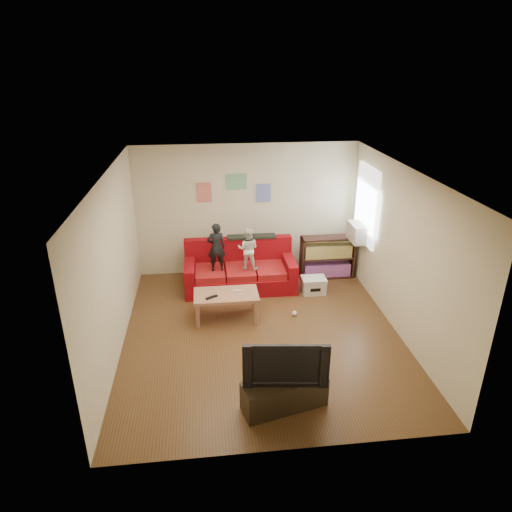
{
  "coord_description": "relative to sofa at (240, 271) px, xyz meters",
  "views": [
    {
      "loc": [
        -0.84,
        -6.42,
        4.2
      ],
      "look_at": [
        0.0,
        0.8,
        1.05
      ],
      "focal_mm": 32.0,
      "sensor_mm": 36.0,
      "label": 1
    }
  ],
  "objects": [
    {
      "name": "file_box",
      "position": [
        1.39,
        -0.46,
        -0.16
      ],
      "size": [
        0.46,
        0.35,
        0.32
      ],
      "color": "silver",
      "rests_on": "ground"
    },
    {
      "name": "coffee_table",
      "position": [
        -0.34,
        -1.24,
        0.11
      ],
      "size": [
        1.1,
        0.61,
        0.5
      ],
      "color": "#B1775B",
      "rests_on": "ground"
    },
    {
      "name": "artwork_center",
      "position": [
        0.01,
        0.74,
        1.63
      ],
      "size": [
        0.42,
        0.01,
        0.32
      ],
      "primitive_type": "cube",
      "color": "#72B27F",
      "rests_on": "room_shell"
    },
    {
      "name": "television",
      "position": [
        0.28,
        -3.53,
        0.4
      ],
      "size": [
        1.08,
        0.26,
        0.62
      ],
      "primitive_type": "imported",
      "rotation": [
        0.0,
        0.0,
        -0.12
      ],
      "color": "black",
      "rests_on": "tv_stand"
    },
    {
      "name": "window",
      "position": [
        2.43,
        -0.1,
        1.32
      ],
      "size": [
        0.04,
        1.08,
        1.48
      ],
      "primitive_type": "cube",
      "color": "white",
      "rests_on": "room_shell"
    },
    {
      "name": "artwork_left",
      "position": [
        -0.64,
        0.74,
        1.43
      ],
      "size": [
        0.3,
        0.01,
        0.4
      ],
      "primitive_type": "cube",
      "color": "#D87266",
      "rests_on": "room_shell"
    },
    {
      "name": "ac_unit",
      "position": [
        2.31,
        -0.1,
        0.76
      ],
      "size": [
        0.28,
        0.55,
        0.35
      ],
      "primitive_type": "cube",
      "color": "#B7B2A3",
      "rests_on": "window"
    },
    {
      "name": "game_controller",
      "position": [
        -0.14,
        -1.19,
        0.19
      ],
      "size": [
        0.14,
        0.05,
        0.03
      ],
      "primitive_type": "cube",
      "rotation": [
        0.0,
        0.0,
        -0.06
      ],
      "color": "silver",
      "rests_on": "coffee_table"
    },
    {
      "name": "child_a",
      "position": [
        -0.45,
        -0.17,
        0.61
      ],
      "size": [
        0.37,
        0.26,
        0.96
      ],
      "primitive_type": "imported",
      "rotation": [
        0.0,
        0.0,
        3.23
      ],
      "color": "black",
      "rests_on": "sofa"
    },
    {
      "name": "artwork_right",
      "position": [
        0.56,
        0.74,
        1.38
      ],
      "size": [
        0.3,
        0.01,
        0.38
      ],
      "primitive_type": "cube",
      "color": "#727FCC",
      "rests_on": "room_shell"
    },
    {
      "name": "remote",
      "position": [
        -0.59,
        -1.36,
        0.19
      ],
      "size": [
        0.21,
        0.16,
        0.02
      ],
      "primitive_type": "cube",
      "rotation": [
        0.0,
        0.0,
        0.53
      ],
      "color": "black",
      "rests_on": "coffee_table"
    },
    {
      "name": "room_shell",
      "position": [
        0.21,
        -1.75,
        1.03
      ],
      "size": [
        4.52,
        5.02,
        2.72
      ],
      "color": "brown",
      "rests_on": "ground"
    },
    {
      "name": "sofa",
      "position": [
        0.0,
        0.0,
        0.0
      ],
      "size": [
        2.15,
        0.99,
        0.95
      ],
      "color": "maroon",
      "rests_on": "ground"
    },
    {
      "name": "tv_stand",
      "position": [
        0.28,
        -3.53,
        -0.11
      ],
      "size": [
        1.16,
        0.62,
        0.41
      ],
      "primitive_type": "cube",
      "rotation": [
        0.0,
        0.0,
        0.24
      ],
      "color": "black",
      "rests_on": "ground"
    },
    {
      "name": "bookshelf",
      "position": [
        1.83,
        0.23,
        0.07
      ],
      "size": [
        1.1,
        0.33,
        0.88
      ],
      "color": "black",
      "rests_on": "ground"
    },
    {
      "name": "tissue",
      "position": [
        0.86,
        -1.28,
        -0.27
      ],
      "size": [
        0.1,
        0.1,
        0.09
      ],
      "primitive_type": "sphere",
      "rotation": [
        0.0,
        0.0,
        0.04
      ],
      "color": "silver",
      "rests_on": "ground"
    },
    {
      "name": "child_b",
      "position": [
        0.15,
        -0.17,
        0.55
      ],
      "size": [
        0.47,
        0.41,
        0.83
      ],
      "primitive_type": "imported",
      "rotation": [
        0.0,
        0.0,
        2.87
      ],
      "color": "silver",
      "rests_on": "sofa"
    }
  ]
}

